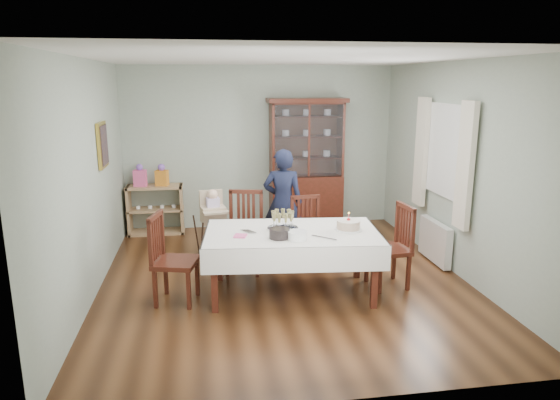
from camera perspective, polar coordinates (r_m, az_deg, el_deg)
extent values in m
plane|color=#593319|center=(6.39, 0.42, -9.05)|extent=(5.00, 5.00, 0.00)
plane|color=#9EAA99|center=(8.45, -2.30, 5.99)|extent=(4.50, 0.00, 4.50)
plane|color=#9EAA99|center=(6.07, -21.04, 2.14)|extent=(0.00, 5.00, 5.00)
plane|color=#9EAA99|center=(6.74, 19.71, 3.30)|extent=(0.00, 5.00, 5.00)
plane|color=white|center=(5.91, 0.46, 15.91)|extent=(5.00, 5.00, 0.00)
cube|color=#4D1B13|center=(5.76, 1.38, -4.00)|extent=(1.99, 1.23, 0.06)
cube|color=silver|center=(5.75, 1.39, -3.67)|extent=(2.10, 1.34, 0.01)
cube|color=#4D1B13|center=(8.50, 2.97, -0.14)|extent=(1.20, 0.45, 0.90)
cube|color=white|center=(8.13, 3.33, 6.75)|extent=(1.12, 0.01, 1.16)
cube|color=#4D1B13|center=(8.27, 3.11, 11.31)|extent=(1.30, 0.48, 0.07)
cube|color=tan|center=(8.50, -13.87, -3.54)|extent=(0.90, 0.38, 0.04)
cube|color=tan|center=(8.40, -14.01, -1.06)|extent=(0.90, 0.38, 0.03)
cube|color=tan|center=(8.31, -14.16, 1.48)|extent=(0.90, 0.38, 0.04)
cube|color=tan|center=(8.45, -16.85, -1.15)|extent=(0.04, 0.38, 0.80)
cube|color=tan|center=(8.37, -11.15, -0.96)|extent=(0.04, 0.38, 0.80)
cube|color=gold|center=(6.79, -19.64, 5.95)|extent=(0.04, 0.48, 0.58)
cube|color=white|center=(6.96, 18.46, 5.36)|extent=(0.04, 1.02, 1.22)
cube|color=silver|center=(6.40, 20.42, 3.65)|extent=(0.07, 0.30, 1.55)
cube|color=silver|center=(7.50, 15.85, 5.31)|extent=(0.07, 0.30, 1.55)
cube|color=white|center=(7.20, 17.30, -4.52)|extent=(0.10, 0.80, 0.55)
cube|color=#4D1B13|center=(6.52, -4.12, -4.13)|extent=(0.56, 0.56, 0.05)
cube|color=#4D1B13|center=(6.64, -3.89, -1.20)|extent=(0.45, 0.14, 0.56)
cube|color=#4D1B13|center=(6.69, 3.31, -4.10)|extent=(0.46, 0.46, 0.05)
cube|color=#4D1B13|center=(6.79, 2.87, -1.54)|extent=(0.40, 0.07, 0.50)
cube|color=#4D1B13|center=(5.74, -11.82, -6.99)|extent=(0.56, 0.56, 0.05)
cube|color=#4D1B13|center=(5.72, -13.96, -4.23)|extent=(0.15, 0.43, 0.54)
cube|color=#4D1B13|center=(6.18, 12.25, -5.59)|extent=(0.49, 0.49, 0.05)
cube|color=#4D1B13|center=(6.19, 14.08, -2.97)|extent=(0.08, 0.43, 0.53)
imported|color=black|center=(7.07, 0.33, -0.28)|extent=(0.62, 0.47, 1.53)
cube|color=tan|center=(7.01, -7.64, -1.66)|extent=(0.37, 0.34, 0.23)
cube|color=tan|center=(6.96, -7.69, -0.14)|extent=(0.33, 0.11, 0.27)
cube|color=tan|center=(6.99, -7.66, -1.06)|extent=(0.37, 0.21, 0.03)
cube|color=silver|center=(6.97, -7.68, -0.45)|extent=(0.19, 0.16, 0.17)
sphere|color=beige|center=(6.94, -7.71, 0.63)|extent=(0.14, 0.14, 0.14)
cylinder|color=silver|center=(5.82, 0.31, -3.32)|extent=(0.36, 0.36, 0.01)
torus|color=silver|center=(5.82, 0.31, -3.23)|extent=(0.37, 0.37, 0.01)
cylinder|color=white|center=(5.85, 7.81, -3.33)|extent=(0.31, 0.31, 0.02)
cylinder|color=brown|center=(5.84, 7.82, -2.80)|extent=(0.27, 0.27, 0.10)
cylinder|color=silver|center=(5.83, 7.84, -2.32)|extent=(0.27, 0.27, 0.01)
cylinder|color=#F24C4C|center=(5.81, 7.86, -1.88)|extent=(0.01, 0.01, 0.08)
sphere|color=yellow|center=(5.80, 7.87, -1.47)|extent=(0.02, 0.02, 0.02)
cylinder|color=black|center=(5.49, -0.06, -3.83)|extent=(0.28, 0.28, 0.11)
cylinder|color=white|center=(5.46, 2.01, -4.05)|extent=(0.23, 0.23, 0.09)
cube|color=#EA5692|center=(5.57, -4.56, -4.10)|extent=(0.17, 0.17, 0.02)
cube|color=silver|center=(5.53, 5.05, -4.30)|extent=(0.25, 0.23, 0.01)
cube|color=#EA5692|center=(8.29, -15.69, 2.43)|extent=(0.21, 0.15, 0.26)
sphere|color=#E533B2|center=(8.26, -15.77, 3.63)|extent=(0.11, 0.11, 0.11)
cube|color=orange|center=(8.26, -13.34, 2.47)|extent=(0.22, 0.18, 0.25)
sphere|color=#E533B2|center=(8.23, -13.40, 3.65)|extent=(0.12, 0.12, 0.12)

